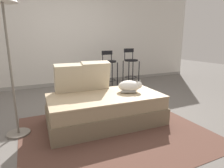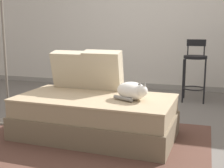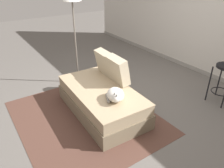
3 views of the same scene
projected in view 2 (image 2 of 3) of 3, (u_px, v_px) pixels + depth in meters
name	position (u px, v px, depth m)	size (l,w,h in m)	color
ground_plane	(107.00, 124.00, 3.61)	(16.00, 16.00, 0.00)	#66605B
wall_back_panel	(146.00, 15.00, 5.48)	(8.00, 0.10, 2.60)	silver
wall_baseboard_trim	(144.00, 86.00, 5.67)	(8.00, 0.02, 0.09)	gray
area_rug	(85.00, 146.00, 2.96)	(2.30, 1.96, 0.01)	brown
couch	(95.00, 116.00, 3.20)	(1.64, 0.93, 0.42)	#766750
throw_pillow_corner	(70.00, 69.00, 3.57)	(0.41, 0.24, 0.43)	beige
throw_pillow_middle	(103.00, 70.00, 3.43)	(0.43, 0.25, 0.44)	beige
cat	(133.00, 91.00, 3.02)	(0.39, 0.35, 0.20)	white
bar_stool_near_window	(195.00, 66.00, 4.64)	(0.34, 0.34, 0.92)	black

